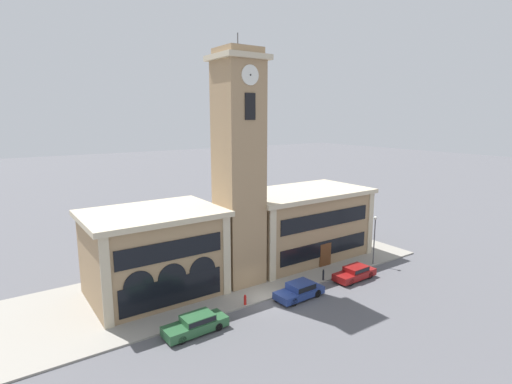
# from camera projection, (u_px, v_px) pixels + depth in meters

# --- Properties ---
(ground_plane) EXTENTS (300.00, 300.00, 0.00)m
(ground_plane) POSITION_uv_depth(u_px,v_px,m) (269.00, 300.00, 33.84)
(ground_plane) COLOR #56565B
(sidewalk_kerb) EXTENTS (40.93, 12.59, 0.15)m
(sidewalk_kerb) POSITION_uv_depth(u_px,v_px,m) (231.00, 276.00, 38.91)
(sidewalk_kerb) COLOR gray
(sidewalk_kerb) RESTS_ON ground_plane
(clock_tower) EXTENTS (4.33, 4.33, 22.26)m
(clock_tower) POSITION_uv_depth(u_px,v_px,m) (239.00, 170.00, 35.65)
(clock_tower) COLOR #9E7F5B
(clock_tower) RESTS_ON ground_plane
(town_hall_left_wing) EXTENTS (11.38, 8.43, 7.50)m
(town_hall_left_wing) POSITION_uv_depth(u_px,v_px,m) (154.00, 253.00, 34.37)
(town_hall_left_wing) COLOR #9E7F5B
(town_hall_left_wing) RESTS_ON ground_plane
(town_hall_right_wing) EXTENTS (15.05, 8.43, 7.50)m
(town_hall_right_wing) POSITION_uv_depth(u_px,v_px,m) (301.00, 224.00, 43.75)
(town_hall_right_wing) COLOR #9E7F5B
(town_hall_right_wing) RESTS_ON ground_plane
(parked_car_near) EXTENTS (4.75, 1.90, 1.32)m
(parked_car_near) POSITION_uv_depth(u_px,v_px,m) (196.00, 323.00, 28.68)
(parked_car_near) COLOR #285633
(parked_car_near) RESTS_ON ground_plane
(parked_car_mid) EXTENTS (4.48, 2.02, 1.36)m
(parked_car_mid) POSITION_uv_depth(u_px,v_px,m) (300.00, 290.00, 34.17)
(parked_car_mid) COLOR navy
(parked_car_mid) RESTS_ON ground_plane
(parked_car_far) EXTENTS (4.58, 1.86, 1.29)m
(parked_car_far) POSITION_uv_depth(u_px,v_px,m) (355.00, 273.00, 38.07)
(parked_car_far) COLOR maroon
(parked_car_far) RESTS_ON ground_plane
(street_lamp) EXTENTS (0.36, 0.36, 5.10)m
(street_lamp) POSITION_uv_depth(u_px,v_px,m) (375.00, 232.00, 41.29)
(street_lamp) COLOR #4C4C51
(street_lamp) RESTS_ON sidewalk_kerb
(bollard) EXTENTS (0.18, 0.18, 1.06)m
(bollard) POSITION_uv_depth(u_px,v_px,m) (323.00, 275.00, 37.56)
(bollard) COLOR black
(bollard) RESTS_ON sidewalk_kerb
(fire_hydrant) EXTENTS (0.22, 0.22, 0.87)m
(fire_hydrant) POSITION_uv_depth(u_px,v_px,m) (245.00, 300.00, 32.66)
(fire_hydrant) COLOR red
(fire_hydrant) RESTS_ON sidewalk_kerb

